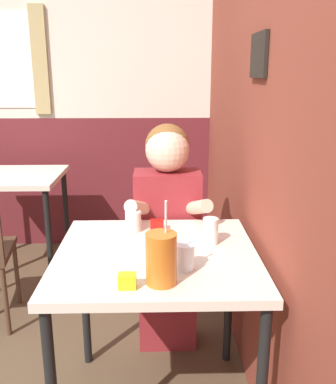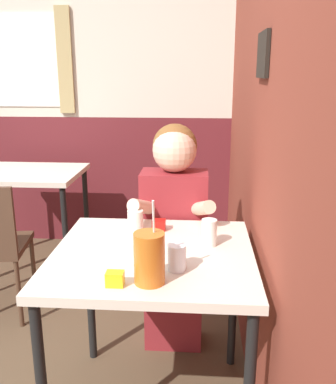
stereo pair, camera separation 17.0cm
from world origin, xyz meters
name	(u,v)px [view 2 (the right image)]	position (x,y,z in m)	size (l,w,h in m)	color
brick_wall_right	(254,94)	(1.14, 1.16, 1.35)	(0.08, 4.31, 2.70)	brown
back_wall	(95,85)	(-0.02, 2.34, 1.36)	(5.22, 0.09, 2.70)	beige
main_table	(153,271)	(0.67, 0.36, 0.68)	(0.81, 0.77, 0.77)	beige
background_table	(31,185)	(-0.38, 1.72, 0.67)	(0.74, 0.63, 0.77)	beige
person_seated	(174,231)	(0.73, 0.87, 0.66)	(0.42, 0.42, 1.22)	maroon
cocktail_pitcher	(149,258)	(0.69, 0.10, 0.86)	(0.11, 0.11, 0.30)	#C6661E
glass_near_pitcher	(177,257)	(0.77, 0.20, 0.82)	(0.07, 0.07, 0.10)	silver
glass_center	(209,233)	(0.90, 0.44, 0.82)	(0.06, 0.06, 0.11)	silver
glass_far_side	(135,220)	(0.56, 0.60, 0.81)	(0.07, 0.07, 0.09)	silver
condiment_ketchup	(159,225)	(0.67, 0.60, 0.79)	(0.06, 0.04, 0.05)	#B7140F
condiment_mustard	(115,279)	(0.57, 0.07, 0.79)	(0.06, 0.04, 0.05)	yellow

